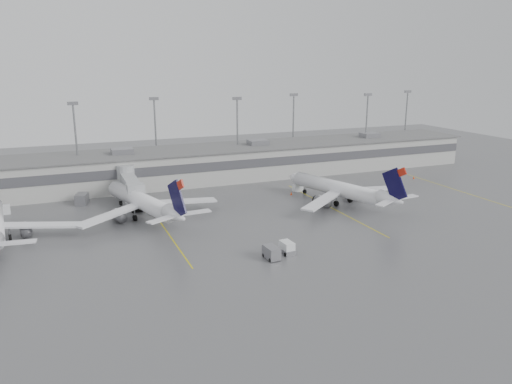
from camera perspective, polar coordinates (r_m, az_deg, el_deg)
name	(u,v)px	position (r m, az deg, el deg)	size (l,w,h in m)	color
ground	(311,261)	(77.40, 6.29, -7.86)	(260.00, 260.00, 0.00)	#4B4B4D
terminal	(204,164)	(127.98, -6.02, 3.22)	(152.00, 17.00, 9.45)	#B4B4AF
light_masts	(197,130)	(132.15, -6.81, 7.02)	(142.40, 8.00, 20.60)	gray
jet_bridge_right	(129,183)	(112.23, -14.33, 1.03)	(4.00, 17.20, 7.00)	gray
stand_markings	(253,217)	(97.83, -0.36, -2.87)	(105.25, 40.00, 0.01)	#D3C40C
jet_mid_left	(144,202)	(98.67, -12.72, -1.09)	(28.07, 31.91, 10.59)	white
jet_mid_right	(342,189)	(107.43, 9.78, 0.33)	(27.44, 31.24, 10.42)	white
baggage_tug	(287,249)	(79.84, 3.55, -6.48)	(2.16, 3.15, 1.95)	white
baggage_cart	(272,252)	(77.47, 1.78, -6.92)	(2.00, 3.22, 2.00)	slate
gse_uld_a	(3,210)	(111.43, -26.91, -1.83)	(2.50, 1.67, 1.77)	white
gse_uld_b	(130,198)	(111.76, -14.23, -0.64)	(2.29, 1.53, 1.62)	white
gse_uld_c	(298,188)	(117.23, 4.79, 0.47)	(2.18, 1.45, 1.54)	white
gse_loader	(82,199)	(112.56, -19.28, -0.75)	(2.25, 3.60, 2.25)	slate
cone_b	(178,216)	(98.79, -8.94, -2.68)	(0.41, 0.41, 0.65)	#F04005
cone_c	(291,193)	(114.05, 4.05, -0.15)	(0.43, 0.43, 0.69)	#F04005
cone_d	(414,177)	(135.43, 17.59, 1.61)	(0.49, 0.49, 0.78)	#F04005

